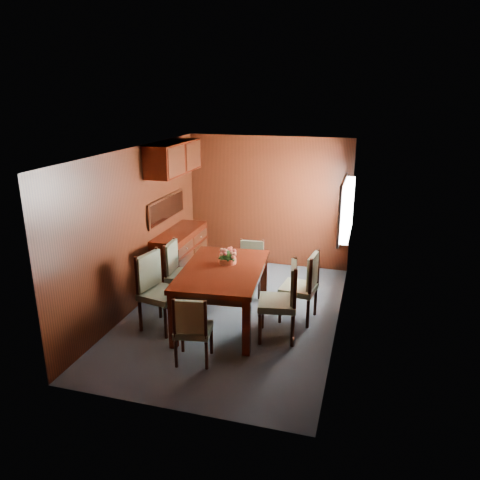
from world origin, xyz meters
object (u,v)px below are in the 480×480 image
(sideboard, at_px, (181,256))
(flower_centerpiece, at_px, (228,255))
(chair_head, at_px, (192,326))
(chair_right_near, at_px, (284,297))
(dining_table, at_px, (223,276))
(chair_left_near, at_px, (156,287))

(sideboard, bearing_deg, flower_centerpiece, -41.29)
(chair_head, bearing_deg, chair_right_near, 35.07)
(chair_head, distance_m, flower_centerpiece, 1.41)
(sideboard, distance_m, flower_centerpiece, 1.65)
(flower_centerpiece, bearing_deg, dining_table, -92.22)
(sideboard, height_order, flower_centerpiece, flower_centerpiece)
(dining_table, xyz_separation_m, chair_head, (-0.02, -1.13, -0.21))
(sideboard, xyz_separation_m, chair_left_near, (0.34, -1.63, 0.15))
(sideboard, relative_size, chair_right_near, 1.30)
(sideboard, distance_m, chair_head, 2.64)
(sideboard, relative_size, chair_left_near, 1.29)
(chair_right_near, height_order, chair_head, chair_right_near)
(sideboard, relative_size, dining_table, 0.76)
(chair_right_near, height_order, flower_centerpiece, flower_centerpiece)
(dining_table, distance_m, chair_right_near, 0.93)
(chair_head, relative_size, flower_centerpiece, 3.40)
(dining_table, height_order, flower_centerpiece, flower_centerpiece)
(chair_left_near, bearing_deg, chair_head, 58.97)
(chair_left_near, xyz_separation_m, chair_head, (0.82, -0.74, -0.11))
(chair_left_near, distance_m, chair_head, 1.11)
(dining_table, bearing_deg, flower_centerpiece, 82.25)
(sideboard, xyz_separation_m, chair_right_near, (2.08, -1.45, 0.15))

